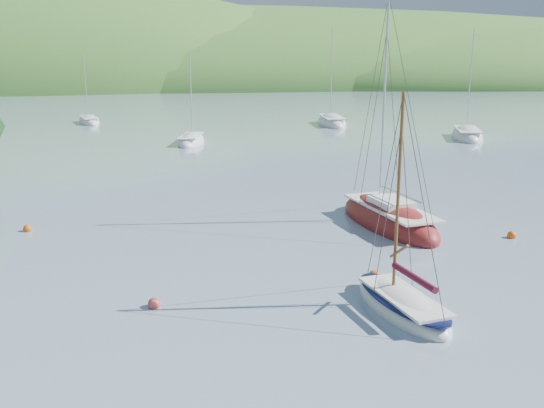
{
  "coord_description": "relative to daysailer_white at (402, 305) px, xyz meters",
  "views": [
    {
      "loc": [
        -3.98,
        -18.82,
        8.89
      ],
      "look_at": [
        -0.16,
        8.0,
        2.04
      ],
      "focal_mm": 40.0,
      "sensor_mm": 36.0,
      "label": 1
    }
  ],
  "objects": [
    {
      "name": "distant_sloop_d",
      "position": [
        21.91,
        40.89,
        0.0
      ],
      "size": [
        5.48,
        8.96,
        12.07
      ],
      "rotation": [
        0.0,
        0.0,
        -0.32
      ],
      "color": "white",
      "rests_on": "ground"
    },
    {
      "name": "distant_sloop_c",
      "position": [
        -19.5,
        60.69,
        -0.03
      ],
      "size": [
        4.08,
        7.0,
        9.45
      ],
      "rotation": [
        0.0,
        0.0,
        0.28
      ],
      "color": "white",
      "rests_on": "ground"
    },
    {
      "name": "shoreline_hills",
      "position": [
        -13.02,
        172.28,
        -0.2
      ],
      "size": [
        690.0,
        135.0,
        56.0
      ],
      "color": "#2B5F24",
      "rests_on": "ground"
    },
    {
      "name": "distant_sloop_b",
      "position": [
        10.64,
        54.6,
        0.01
      ],
      "size": [
        3.62,
        9.07,
        12.72
      ],
      "rotation": [
        0.0,
        0.0,
        -0.05
      ],
      "color": "white",
      "rests_on": "ground"
    },
    {
      "name": "distant_sloop_a",
      "position": [
        -6.87,
        41.29,
        -0.03
      ],
      "size": [
        3.55,
        7.06,
        9.63
      ],
      "rotation": [
        0.0,
        0.0,
        -0.18
      ],
      "color": "white",
      "rests_on": "ground"
    },
    {
      "name": "ground",
      "position": [
        -3.36,
        -0.14,
        -0.2
      ],
      "size": [
        700.0,
        700.0,
        0.0
      ],
      "primitive_type": "plane",
      "color": "#778FA5",
      "rests_on": "ground"
    },
    {
      "name": "daysailer_white",
      "position": [
        0.0,
        0.0,
        0.0
      ],
      "size": [
        2.94,
        5.57,
        8.13
      ],
      "rotation": [
        0.0,
        0.0,
        0.2
      ],
      "color": "white",
      "rests_on": "ground"
    },
    {
      "name": "sloop_red",
      "position": [
        3.05,
        10.5,
        0.03
      ],
      "size": [
        4.49,
        8.93,
        12.62
      ],
      "rotation": [
        0.0,
        0.0,
        0.19
      ],
      "color": "maroon",
      "rests_on": "ground"
    },
    {
      "name": "mooring_buoys",
      "position": [
        -3.3,
        4.59,
        -0.08
      ],
      "size": [
        24.24,
        13.39,
        0.5
      ],
      "color": "#FFFE3C",
      "rests_on": "ground"
    }
  ]
}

